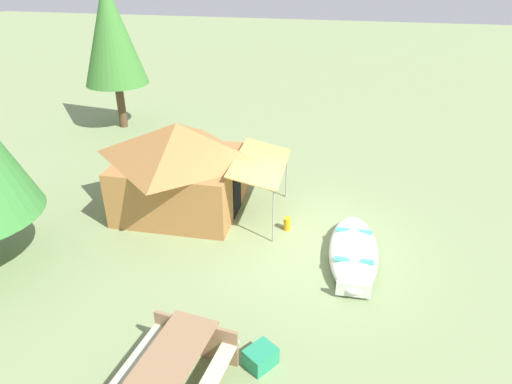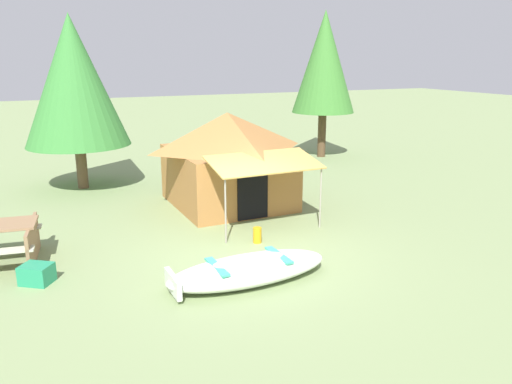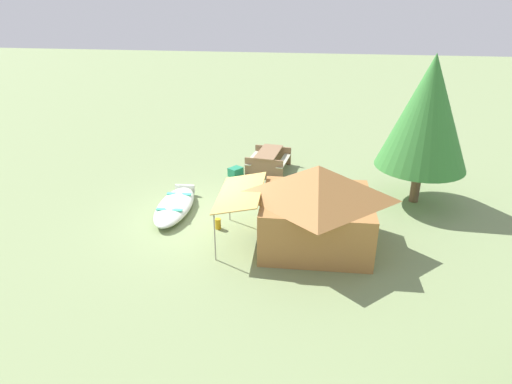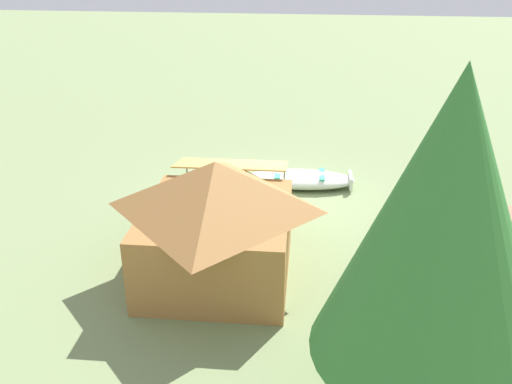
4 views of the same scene
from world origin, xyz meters
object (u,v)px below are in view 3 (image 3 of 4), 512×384
(beached_rowboat, at_px, (175,206))
(cooler_box, at_px, (236,172))
(fuel_can, at_px, (218,224))
(pine_tree_back_left, at_px, (428,113))
(canvas_cabin_tent, at_px, (316,205))
(picnic_table, at_px, (269,158))

(beached_rowboat, relative_size, cooler_box, 5.94)
(cooler_box, xyz_separation_m, fuel_can, (4.13, 0.22, -0.00))
(pine_tree_back_left, bearing_deg, fuel_can, -65.69)
(canvas_cabin_tent, height_order, cooler_box, canvas_cabin_tent)
(canvas_cabin_tent, xyz_separation_m, cooler_box, (-4.60, -3.05, -1.05))
(beached_rowboat, relative_size, pine_tree_back_left, 0.60)
(beached_rowboat, bearing_deg, pine_tree_back_left, 103.63)
(beached_rowboat, bearing_deg, fuel_can, 60.83)
(canvas_cabin_tent, height_order, pine_tree_back_left, pine_tree_back_left)
(beached_rowboat, relative_size, picnic_table, 1.51)
(canvas_cabin_tent, bearing_deg, picnic_table, -160.83)
(pine_tree_back_left, bearing_deg, canvas_cabin_tent, -45.35)
(cooler_box, height_order, fuel_can, cooler_box)
(picnic_table, bearing_deg, beached_rowboat, -32.36)
(beached_rowboat, relative_size, canvas_cabin_tent, 0.67)
(picnic_table, bearing_deg, fuel_can, -11.03)
(cooler_box, bearing_deg, canvas_cabin_tent, 33.51)
(fuel_can, bearing_deg, pine_tree_back_left, 114.31)
(cooler_box, relative_size, pine_tree_back_left, 0.10)
(canvas_cabin_tent, bearing_deg, cooler_box, -146.49)
(canvas_cabin_tent, relative_size, pine_tree_back_left, 0.90)
(canvas_cabin_tent, relative_size, cooler_box, 8.86)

